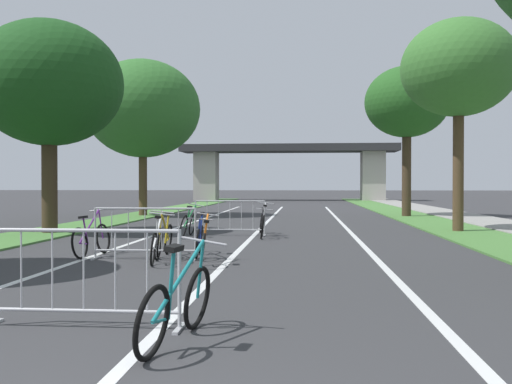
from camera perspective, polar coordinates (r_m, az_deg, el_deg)
grass_verge_left at (r=29.06m, az=-11.08°, el=-2.20°), size 2.23×62.50×0.05m
grass_verge_right at (r=28.38m, az=15.02°, el=-2.29°), size 2.23×62.50×0.05m
sidewalk_path_right at (r=28.87m, az=19.53°, el=-2.22°), size 2.38×62.50×0.08m
lane_stripe_center at (r=20.52m, az=0.70°, el=-3.47°), size 0.14×36.15×0.01m
lane_stripe_right_lane at (r=20.52m, az=8.97°, el=-3.48°), size 0.14×36.15×0.01m
lane_stripe_left_lane at (r=20.94m, az=-7.41°, el=-3.39°), size 0.14×36.15×0.01m
overpass_bridge at (r=54.05m, az=3.30°, el=3.11°), size 20.48×3.91×5.32m
tree_left_oak_near at (r=18.72m, az=-20.14°, el=10.16°), size 4.49×4.49×6.53m
tree_left_cypress_far at (r=27.86m, az=-11.35°, el=8.21°), size 5.49×5.49×7.48m
tree_right_pine_near at (r=19.35m, az=19.75°, el=11.60°), size 3.61×3.61×6.74m
tree_right_oak_mid at (r=27.57m, az=14.96°, el=8.68°), size 3.90×3.90×7.04m
crowd_barrier_nearest at (r=6.30m, az=-16.98°, el=-8.39°), size 2.11×0.44×1.05m
crowd_barrier_second at (r=11.68m, az=-11.13°, el=-4.16°), size 2.13×0.50×1.05m
crowd_barrier_third at (r=16.78m, az=-2.64°, el=-2.66°), size 2.12×0.48×1.05m
bicycle_teal_0 at (r=5.51m, az=-7.92°, el=-11.20°), size 0.64×1.76×0.98m
bicycle_blue_1 at (r=12.03m, az=-5.73°, el=-4.77°), size 0.51×1.70×0.93m
bicycle_green_2 at (r=16.46m, az=-6.81°, el=-3.21°), size 0.52×1.69×0.98m
bicycle_white_3 at (r=11.20m, az=-9.96°, el=-5.04°), size 0.47×1.75×1.00m
bicycle_purple_4 at (r=12.47m, az=-16.24°, el=-4.56°), size 0.45×1.72×1.00m
bicycle_orange_5 at (r=10.86m, az=-5.31°, el=-5.32°), size 0.44×1.62×0.97m
bicycle_black_6 at (r=17.17m, az=0.61°, el=-3.18°), size 0.51×1.65×0.83m
bicycle_silver_7 at (r=16.14m, az=0.70°, el=-3.28°), size 0.48×1.63×1.02m
bicycle_yellow_8 at (r=11.97m, az=-9.28°, el=-4.73°), size 0.52×1.70×0.97m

